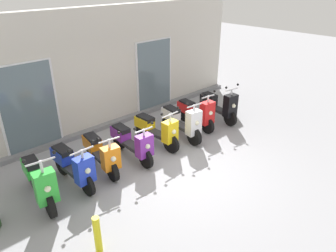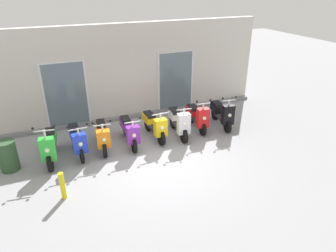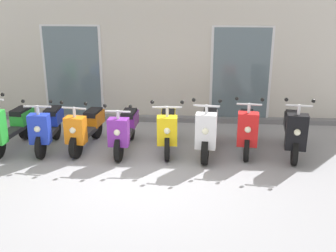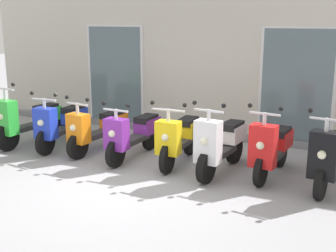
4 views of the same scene
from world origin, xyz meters
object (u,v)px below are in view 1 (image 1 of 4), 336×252
at_px(scooter_white, 182,122).
at_px(scooter_red, 196,112).
at_px(scooter_purple, 131,142).
at_px(scooter_green, 39,181).
at_px(scooter_black, 219,105).
at_px(scooter_blue, 73,165).
at_px(curb_bollard, 97,235).
at_px(scooter_yellow, 156,129).
at_px(scooter_orange, 101,153).

relative_size(scooter_white, scooter_red, 1.06).
xyz_separation_m(scooter_purple, scooter_white, (1.65, -0.09, 0.04)).
relative_size(scooter_green, scooter_black, 1.07).
distance_m(scooter_blue, scooter_black, 4.89).
xyz_separation_m(scooter_black, curb_bollard, (-5.51, -1.92, -0.15)).
bearing_deg(scooter_green, scooter_red, 2.17).
xyz_separation_m(scooter_blue, scooter_red, (4.00, 0.12, -0.01)).
bearing_deg(scooter_yellow, scooter_green, -177.19).
height_order(scooter_green, scooter_yellow, scooter_green).
relative_size(scooter_blue, scooter_orange, 0.97).
bearing_deg(scooter_black, curb_bollard, -160.82).
height_order(scooter_yellow, scooter_black, scooter_black).
height_order(scooter_blue, curb_bollard, scooter_blue).
height_order(scooter_purple, scooter_yellow, scooter_yellow).
bearing_deg(curb_bollard, scooter_yellow, 33.60).
distance_m(scooter_green, scooter_black, 5.64).
xyz_separation_m(scooter_yellow, scooter_white, (0.79, -0.15, 0.02)).
xyz_separation_m(scooter_orange, scooter_purple, (0.81, -0.09, 0.02)).
relative_size(scooter_orange, scooter_black, 1.03).
bearing_deg(scooter_black, scooter_white, -178.44).
relative_size(scooter_blue, curb_bollard, 2.20).
relative_size(scooter_purple, scooter_red, 1.09).
xyz_separation_m(scooter_yellow, scooter_black, (2.46, -0.11, 0.03)).
relative_size(scooter_purple, curb_bollard, 2.35).
distance_m(scooter_blue, scooter_red, 4.00).
bearing_deg(curb_bollard, scooter_green, 94.13).
bearing_deg(scooter_purple, scooter_yellow, 4.14).
height_order(scooter_orange, scooter_red, scooter_red).
distance_m(scooter_green, curb_bollard, 1.88).
relative_size(scooter_blue, scooter_purple, 0.94).
bearing_deg(scooter_orange, curb_bollard, -123.84).
distance_m(scooter_purple, scooter_red, 2.43).
height_order(scooter_red, scooter_black, scooter_black).
distance_m(scooter_yellow, scooter_white, 0.81).
bearing_deg(scooter_orange, scooter_purple, -6.35).
bearing_deg(scooter_green, scooter_purple, 2.32).
bearing_deg(scooter_blue, scooter_purple, 1.16).
xyz_separation_m(scooter_green, scooter_blue, (0.75, 0.06, 0.01)).
distance_m(scooter_white, scooter_red, 0.80).
height_order(scooter_blue, scooter_white, scooter_white).
relative_size(scooter_purple, scooter_yellow, 1.03).
relative_size(scooter_green, curb_bollard, 2.36).
relative_size(scooter_green, scooter_yellow, 1.04).
height_order(scooter_black, curb_bollard, scooter_black).
xyz_separation_m(scooter_blue, scooter_white, (3.22, -0.06, -0.00)).
distance_m(scooter_orange, scooter_white, 2.47).
bearing_deg(scooter_purple, scooter_blue, -178.84).
bearing_deg(scooter_white, scooter_yellow, 169.04).
relative_size(scooter_green, scooter_white, 1.03).
distance_m(scooter_purple, scooter_black, 3.32).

